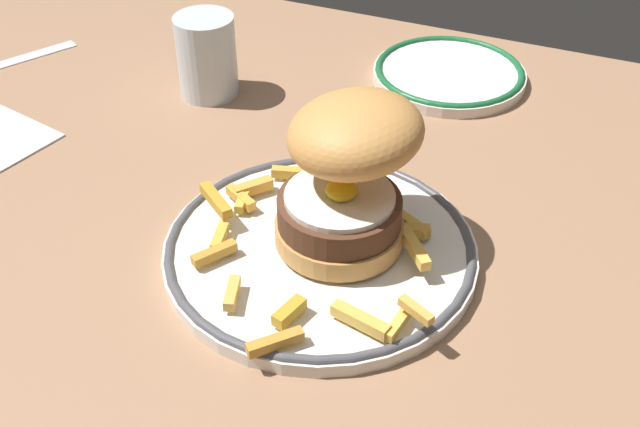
{
  "coord_description": "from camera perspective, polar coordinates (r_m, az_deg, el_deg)",
  "views": [
    {
      "loc": [
        22.06,
        -44.69,
        43.1
      ],
      "look_at": [
        2.78,
        -0.03,
        4.6
      ],
      "focal_mm": 43.69,
      "sensor_mm": 36.0,
      "label": 1
    }
  ],
  "objects": [
    {
      "name": "ground_plane",
      "position": [
        0.67,
        -2.17,
        -3.82
      ],
      "size": [
        126.91,
        93.09,
        4.0
      ],
      "primitive_type": "cube",
      "color": "#9B7253"
    },
    {
      "name": "dinner_plate",
      "position": [
        0.64,
        0.0,
        -2.63
      ],
      "size": [
        25.99,
        25.99,
        1.6
      ],
      "color": "white",
      "rests_on": "ground_plane"
    },
    {
      "name": "burger",
      "position": [
        0.61,
        2.07,
        3.19
      ],
      "size": [
        14.13,
        14.34,
        12.57
      ],
      "color": "tan",
      "rests_on": "dinner_plate"
    },
    {
      "name": "fries_pile",
      "position": [
        0.63,
        -1.1,
        -2.22
      ],
      "size": [
        23.4,
        23.12,
        2.21
      ],
      "color": "gold",
      "rests_on": "dinner_plate"
    },
    {
      "name": "water_glass",
      "position": [
        0.87,
        -8.26,
        10.95
      ],
      "size": [
        6.46,
        6.46,
        8.92
      ],
      "color": "silver",
      "rests_on": "ground_plane"
    },
    {
      "name": "side_plate",
      "position": [
        0.91,
        9.44,
        10.09
      ],
      "size": [
        17.26,
        17.26,
        1.6
      ],
      "color": "white",
      "rests_on": "ground_plane"
    }
  ]
}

